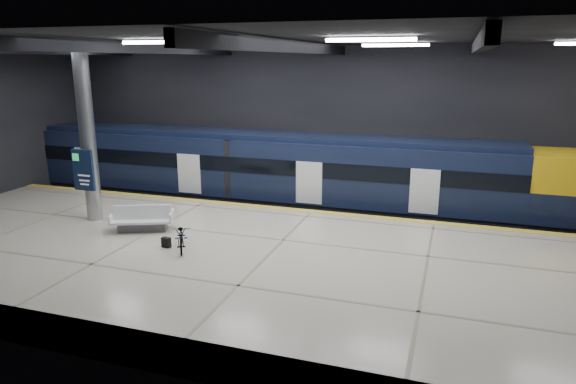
% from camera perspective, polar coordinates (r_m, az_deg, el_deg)
% --- Properties ---
extents(ground, '(30.00, 30.00, 0.00)m').
position_cam_1_polar(ground, '(19.62, 0.42, -7.43)').
color(ground, black).
rests_on(ground, ground).
extents(room_shell, '(30.10, 16.10, 8.05)m').
position_cam_1_polar(room_shell, '(18.27, 0.45, 9.45)').
color(room_shell, black).
rests_on(room_shell, ground).
extents(platform, '(30.00, 11.00, 1.10)m').
position_cam_1_polar(platform, '(17.22, -2.15, -8.68)').
color(platform, beige).
rests_on(platform, ground).
extents(safety_strip, '(30.00, 0.40, 0.01)m').
position_cam_1_polar(safety_strip, '(21.74, 2.65, -2.14)').
color(safety_strip, gold).
rests_on(safety_strip, platform).
extents(rails, '(30.00, 1.52, 0.16)m').
position_cam_1_polar(rails, '(24.59, 4.35, -2.68)').
color(rails, gray).
rests_on(rails, ground).
extents(train, '(29.40, 2.84, 3.79)m').
position_cam_1_polar(train, '(24.53, 0.54, 2.10)').
color(train, black).
rests_on(train, ground).
extents(bench, '(2.44, 1.74, 1.00)m').
position_cam_1_polar(bench, '(19.96, -15.87, -3.19)').
color(bench, '#595B60').
rests_on(bench, platform).
extents(bicycle, '(1.37, 1.79, 0.90)m').
position_cam_1_polar(bicycle, '(17.69, -11.76, -4.87)').
color(bicycle, '#99999E').
rests_on(bicycle, platform).
extents(pannier_bag, '(0.32, 0.22, 0.35)m').
position_cam_1_polar(pannier_bag, '(18.08, -13.38, -5.47)').
color(pannier_bag, black).
rests_on(pannier_bag, platform).
extents(info_column, '(0.90, 0.78, 6.90)m').
position_cam_1_polar(info_column, '(21.39, -21.43, 5.81)').
color(info_column, '#9EA0A5').
rests_on(info_column, platform).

